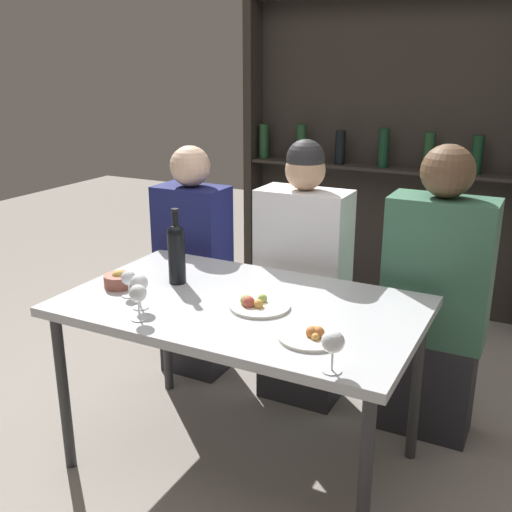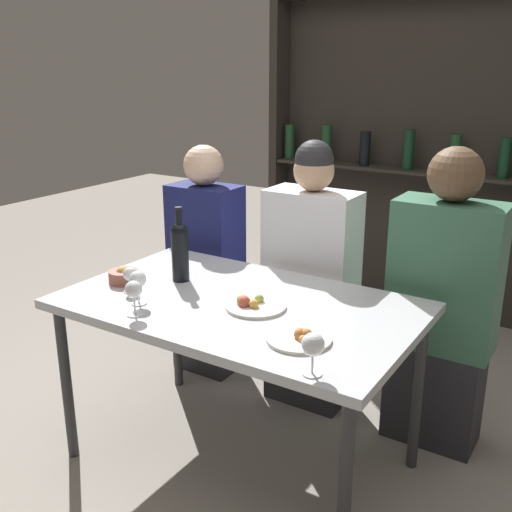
# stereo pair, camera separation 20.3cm
# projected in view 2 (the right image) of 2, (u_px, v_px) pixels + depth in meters

# --- Properties ---
(ground_plane) EXTENTS (10.00, 10.00, 0.00)m
(ground_plane) POSITION_uv_depth(u_px,v_px,m) (240.00, 460.00, 2.53)
(ground_plane) COLOR gray
(dining_table) EXTENTS (1.36, 0.82, 0.72)m
(dining_table) POSITION_uv_depth(u_px,v_px,m) (239.00, 316.00, 2.32)
(dining_table) COLOR #B7BABF
(dining_table) RESTS_ON ground_plane
(wine_rack_wall) EXTENTS (1.94, 0.21, 2.27)m
(wine_rack_wall) POSITION_uv_depth(u_px,v_px,m) (413.00, 137.00, 3.76)
(wine_rack_wall) COLOR #28231E
(wine_rack_wall) RESTS_ON ground_plane
(wine_bottle) EXTENTS (0.07, 0.07, 0.32)m
(wine_bottle) POSITION_uv_depth(u_px,v_px,m) (180.00, 248.00, 2.49)
(wine_bottle) COLOR black
(wine_bottle) RESTS_ON dining_table
(wine_glass_0) EXTENTS (0.06, 0.06, 0.13)m
(wine_glass_0) POSITION_uv_depth(u_px,v_px,m) (134.00, 291.00, 2.15)
(wine_glass_0) COLOR silver
(wine_glass_0) RESTS_ON dining_table
(wine_glass_1) EXTENTS (0.06, 0.06, 0.11)m
(wine_glass_1) POSITION_uv_depth(u_px,v_px,m) (130.00, 275.00, 2.38)
(wine_glass_1) COLOR silver
(wine_glass_1) RESTS_ON dining_table
(wine_glass_2) EXTENTS (0.07, 0.07, 0.13)m
(wine_glass_2) POSITION_uv_depth(u_px,v_px,m) (138.00, 281.00, 2.25)
(wine_glass_2) COLOR silver
(wine_glass_2) RESTS_ON dining_table
(wine_glass_3) EXTENTS (0.07, 0.07, 0.13)m
(wine_glass_3) POSITION_uv_depth(u_px,v_px,m) (313.00, 346.00, 1.74)
(wine_glass_3) COLOR silver
(wine_glass_3) RESTS_ON dining_table
(food_plate_0) EXTENTS (0.23, 0.23, 0.05)m
(food_plate_0) POSITION_uv_depth(u_px,v_px,m) (253.00, 305.00, 2.24)
(food_plate_0) COLOR silver
(food_plate_0) RESTS_ON dining_table
(food_plate_1) EXTENTS (0.22, 0.22, 0.05)m
(food_plate_1) POSITION_uv_depth(u_px,v_px,m) (300.00, 338.00, 1.97)
(food_plate_1) COLOR silver
(food_plate_1) RESTS_ON dining_table
(snack_bowl) EXTENTS (0.12, 0.12, 0.07)m
(snack_bowl) POSITION_uv_depth(u_px,v_px,m) (123.00, 276.00, 2.49)
(snack_bowl) COLOR #995142
(snack_bowl) RESTS_ON dining_table
(seated_person_left) EXTENTS (0.36, 0.22, 1.21)m
(seated_person_left) POSITION_uv_depth(u_px,v_px,m) (206.00, 267.00, 3.13)
(seated_person_left) COLOR #26262B
(seated_person_left) RESTS_ON ground_plane
(seated_person_center) EXTENTS (0.42, 0.22, 1.28)m
(seated_person_center) POSITION_uv_depth(u_px,v_px,m) (310.00, 284.00, 2.81)
(seated_person_center) COLOR #26262B
(seated_person_center) RESTS_ON ground_plane
(seated_person_right) EXTENTS (0.43, 0.22, 1.29)m
(seated_person_right) POSITION_uv_depth(u_px,v_px,m) (442.00, 310.00, 2.50)
(seated_person_right) COLOR #26262B
(seated_person_right) RESTS_ON ground_plane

